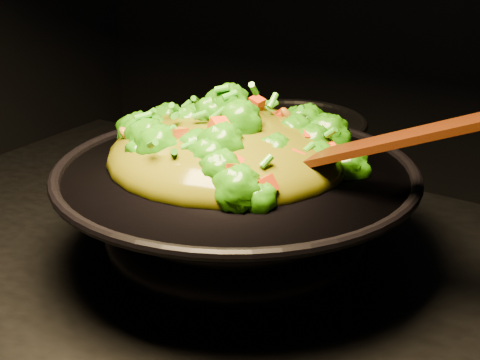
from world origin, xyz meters
The scene contains 4 objects.
wok centered at (-0.02, 0.09, 0.96)m, with size 0.45×0.45×0.13m, color black, non-canonical shape.
stir_fry centered at (-0.05, 0.12, 1.08)m, with size 0.32×0.32×0.11m, color #297D08, non-canonical shape.
spatula centered at (0.14, 0.12, 1.08)m, with size 0.33×0.05×0.01m, color #360F03.
back_pot centered at (-0.06, 0.32, 0.96)m, with size 0.22×0.22×0.13m, color black.
Camera 1 is at (0.46, -0.62, 1.36)m, focal length 55.00 mm.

